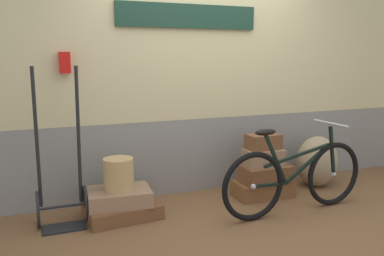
{
  "coord_description": "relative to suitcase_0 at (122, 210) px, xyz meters",
  "views": [
    {
      "loc": [
        -1.8,
        -3.33,
        1.53
      ],
      "look_at": [
        -0.37,
        0.2,
        0.84
      ],
      "focal_mm": 37.7,
      "sensor_mm": 36.0,
      "label": 1
    }
  ],
  "objects": [
    {
      "name": "wicker_basket",
      "position": [
        -0.02,
        -0.01,
        0.36
      ],
      "size": [
        0.28,
        0.28,
        0.3
      ],
      "primitive_type": "cylinder",
      "color": "tan",
      "rests_on": "suitcase_1"
    },
    {
      "name": "bicycle",
      "position": [
        1.6,
        -0.51,
        0.29
      ],
      "size": [
        1.64,
        0.46,
        0.88
      ],
      "color": "black",
      "rests_on": "ground"
    },
    {
      "name": "ground",
      "position": [
        1.05,
        -0.31,
        -0.1
      ],
      "size": [
        9.28,
        5.2,
        0.06
      ],
      "primitive_type": "cube",
      "color": "brown"
    },
    {
      "name": "suitcase_3",
      "position": [
        1.57,
        -0.02,
        0.19
      ],
      "size": [
        0.54,
        0.34,
        0.19
      ],
      "primitive_type": "cube",
      "rotation": [
        0.0,
        0.0,
        0.0
      ],
      "color": "brown",
      "rests_on": "suitcase_2"
    },
    {
      "name": "suitcase_5",
      "position": [
        1.56,
        0.02,
        0.54
      ],
      "size": [
        0.37,
        0.24,
        0.16
      ],
      "primitive_type": "cube",
      "rotation": [
        0.0,
        0.0,
        0.05
      ],
      "color": "brown",
      "rests_on": "suitcase_4"
    },
    {
      "name": "station_building",
      "position": [
        1.06,
        0.54,
        1.18
      ],
      "size": [
        7.28,
        0.74,
        2.49
      ],
      "color": "gray",
      "rests_on": "ground"
    },
    {
      "name": "luggage_trolley",
      "position": [
        -0.54,
        0.03,
        0.24
      ],
      "size": [
        0.44,
        0.39,
        1.44
      ],
      "color": "black",
      "rests_on": "ground"
    },
    {
      "name": "suitcase_0",
      "position": [
        0.0,
        0.0,
        0.0
      ],
      "size": [
        0.72,
        0.54,
        0.14
      ],
      "primitive_type": "cube",
      "rotation": [
        0.0,
        0.0,
        0.09
      ],
      "color": "brown",
      "rests_on": "ground"
    },
    {
      "name": "suitcase_1",
      "position": [
        -0.02,
        -0.01,
        0.14
      ],
      "size": [
        0.62,
        0.46,
        0.14
      ],
      "primitive_type": "cube",
      "rotation": [
        0.0,
        0.0,
        -0.09
      ],
      "color": "#937051",
      "rests_on": "suitcase_0"
    },
    {
      "name": "suitcase_2",
      "position": [
        1.56,
        0.01,
        0.02
      ],
      "size": [
        0.64,
        0.37,
        0.17
      ],
      "primitive_type": "cube",
      "rotation": [
        0.0,
        0.0,
        -0.03
      ],
      "color": "brown",
      "rests_on": "ground"
    },
    {
      "name": "suitcase_4",
      "position": [
        1.55,
        -0.01,
        0.37
      ],
      "size": [
        0.42,
        0.27,
        0.17
      ],
      "primitive_type": "cube",
      "rotation": [
        0.0,
        0.0,
        -0.05
      ],
      "color": "#937051",
      "rests_on": "suitcase_3"
    },
    {
      "name": "burlap_sack",
      "position": [
        2.35,
        0.08,
        0.23
      ],
      "size": [
        0.5,
        0.42,
        0.6
      ],
      "primitive_type": "ellipsoid",
      "color": "#9E8966",
      "rests_on": "ground"
    }
  ]
}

